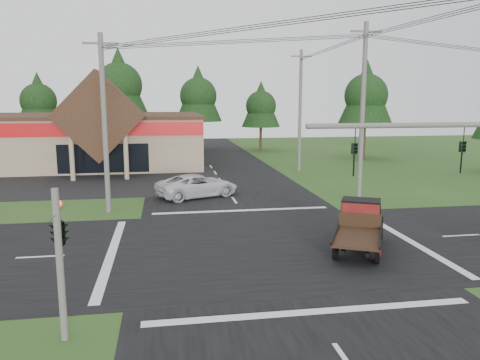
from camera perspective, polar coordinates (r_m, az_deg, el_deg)
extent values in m
plane|color=#294D1B|center=(22.07, 3.16, -8.02)|extent=(120.00, 120.00, 0.00)
cube|color=black|center=(22.07, 3.16, -8.00)|extent=(12.00, 120.00, 0.02)
cube|color=black|center=(22.07, 3.16, -7.99)|extent=(120.00, 12.00, 0.02)
cube|color=black|center=(41.19, -22.32, -0.32)|extent=(28.00, 14.00, 0.02)
cube|color=gray|center=(51.98, -21.95, 4.45)|extent=(30.00, 15.00, 5.00)
cube|color=#331D15|center=(51.83, -22.13, 7.25)|extent=(30.40, 15.40, 0.30)
cube|color=#A40C0F|center=(44.55, -24.19, 5.57)|extent=(30.00, 0.12, 1.20)
cube|color=#331D15|center=(42.39, -16.72, 7.47)|extent=(7.78, 4.00, 7.78)
cylinder|color=gray|center=(41.31, -19.82, 2.65)|extent=(0.40, 0.40, 4.00)
cylinder|color=gray|center=(40.73, -13.72, 2.86)|extent=(0.40, 0.40, 4.00)
cube|color=black|center=(43.66, -16.31, 2.54)|extent=(8.00, 0.08, 2.60)
cylinder|color=#595651|center=(15.31, 22.62, 6.20)|extent=(8.00, 0.16, 0.16)
imported|color=black|center=(15.94, 25.45, 2.51)|extent=(0.16, 0.20, 1.00)
imported|color=black|center=(14.25, 13.76, 2.42)|extent=(0.16, 0.20, 1.00)
cylinder|color=#595651|center=(14.11, -21.09, -9.75)|extent=(0.20, 0.20, 4.40)
imported|color=black|center=(13.89, -21.31, -3.62)|extent=(0.53, 2.48, 1.00)
sphere|color=#FF0C0C|center=(13.99, -21.23, -2.69)|extent=(0.18, 0.18, 0.18)
cylinder|color=#595651|center=(28.76, -16.18, 6.44)|extent=(0.30, 0.30, 10.50)
cube|color=#595651|center=(28.89, -16.64, 15.68)|extent=(2.00, 0.12, 0.12)
cylinder|color=#595651|center=(31.16, 14.69, 7.67)|extent=(0.30, 0.30, 11.50)
cube|color=#595651|center=(31.41, 15.11, 17.09)|extent=(2.00, 0.12, 0.12)
cylinder|color=#595651|center=(44.34, 7.33, 8.28)|extent=(0.30, 0.30, 11.20)
cube|color=#595651|center=(44.48, 7.48, 14.73)|extent=(2.00, 0.12, 0.12)
cylinder|color=#332316|center=(64.59, -23.07, 4.63)|extent=(0.36, 0.36, 3.50)
cone|color=black|center=(64.40, -23.37, 9.10)|extent=(5.60, 5.60, 6.60)
sphere|color=black|center=(64.40, -23.35, 8.84)|extent=(4.40, 4.40, 4.40)
cylinder|color=#332316|center=(61.92, -14.27, 5.41)|extent=(0.36, 0.36, 4.55)
cone|color=black|center=(61.79, -14.53, 11.48)|extent=(7.28, 7.28, 8.58)
sphere|color=black|center=(61.78, -14.52, 11.12)|extent=(5.72, 5.72, 5.72)
cylinder|color=#332316|center=(62.86, -5.02, 5.42)|extent=(0.36, 0.36, 3.85)
cone|color=black|center=(62.68, -5.10, 10.48)|extent=(6.16, 6.16, 7.26)
sphere|color=black|center=(62.68, -5.10, 10.18)|extent=(4.84, 4.84, 4.84)
cylinder|color=#332316|center=(62.01, 2.54, 5.06)|extent=(0.36, 0.36, 3.15)
cone|color=black|center=(61.80, 2.57, 9.26)|extent=(5.04, 5.04, 5.94)
sphere|color=black|center=(61.80, 2.57, 9.01)|extent=(3.96, 3.96, 3.96)
cylinder|color=#332316|center=(55.52, 14.87, 4.54)|extent=(0.36, 0.36, 3.85)
cone|color=black|center=(55.31, 15.12, 10.27)|extent=(6.16, 6.16, 7.26)
sphere|color=black|center=(55.31, 15.11, 9.93)|extent=(4.84, 4.84, 4.84)
imported|color=silver|center=(32.79, -5.21, -0.67)|extent=(6.32, 4.65, 1.60)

